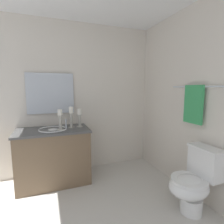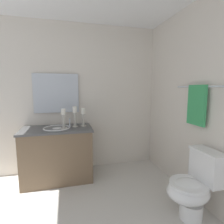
{
  "view_description": "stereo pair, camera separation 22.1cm",
  "coord_description": "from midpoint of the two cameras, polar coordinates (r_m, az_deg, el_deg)",
  "views": [
    {
      "loc": [
        1.62,
        -0.3,
        1.4
      ],
      "look_at": [
        -0.43,
        0.47,
        1.1
      ],
      "focal_mm": 27.94,
      "sensor_mm": 36.0,
      "label": 1
    },
    {
      "loc": [
        1.69,
        -0.09,
        1.4
      ],
      "look_at": [
        -0.43,
        0.47,
        1.1
      ],
      "focal_mm": 27.94,
      "sensor_mm": 36.0,
      "label": 2
    }
  ],
  "objects": [
    {
      "name": "candle_holder_mid",
      "position": [
        2.62,
        -13.26,
        -2.01
      ],
      "size": [
        0.09,
        0.09,
        0.3
      ],
      "color": "#B7B2A5",
      "rests_on": "vanity_cabinet"
    },
    {
      "name": "mirror",
      "position": [
        2.93,
        -15.72,
        5.91
      ],
      "size": [
        0.02,
        0.7,
        0.63
      ],
      "primitive_type": "cube",
      "color": "silver"
    },
    {
      "name": "toilet",
      "position": [
        2.24,
        27.98,
        -20.73
      ],
      "size": [
        0.39,
        0.54,
        0.75
      ],
      "color": "white",
      "rests_on": "ground"
    },
    {
      "name": "sink_basin",
      "position": [
        2.72,
        -15.36,
        -5.92
      ],
      "size": [
        0.4,
        0.4,
        0.24
      ],
      "color": "white",
      "rests_on": "vanity_cabinet"
    },
    {
      "name": "candle_holder_tall",
      "position": [
        2.74,
        -7.17,
        -1.6
      ],
      "size": [
        0.09,
        0.09,
        0.28
      ],
      "color": "#B7B2A5",
      "rests_on": "vanity_cabinet"
    },
    {
      "name": "vanity_cabinet",
      "position": [
        2.83,
        -15.11,
        -13.11
      ],
      "size": [
        0.58,
        1.04,
        0.81
      ],
      "color": "brown",
      "rests_on": "ground"
    },
    {
      "name": "towel_near_vanity",
      "position": [
        2.33,
        28.43,
        1.96
      ],
      "size": [
        0.28,
        0.03,
        0.48
      ],
      "primitive_type": "cube",
      "color": "#389E59",
      "rests_on": "towel_bar"
    },
    {
      "name": "wall_left",
      "position": [
        2.99,
        -11.03,
        4.25
      ],
      "size": [
        0.04,
        2.96,
        2.45
      ],
      "primitive_type": "cube",
      "color": "silver",
      "rests_on": "ground"
    },
    {
      "name": "wall_back",
      "position": [
        2.36,
        30.5,
        2.42
      ],
      "size": [
        2.64,
        0.04,
        2.45
      ],
      "primitive_type": "cube",
      "color": "silver",
      "rests_on": "ground"
    },
    {
      "name": "towel_bar",
      "position": [
        2.34,
        29.1,
        7.29
      ],
      "size": [
        0.8,
        0.02,
        0.02
      ],
      "primitive_type": "cylinder",
      "rotation": [
        0.0,
        1.57,
        0.0
      ],
      "color": "silver"
    },
    {
      "name": "floor",
      "position": [
        2.18,
        -7.33,
        -32.56
      ],
      "size": [
        2.64,
        2.96,
        0.02
      ],
      "primitive_type": "cube",
      "color": "beige",
      "rests_on": "ground"
    },
    {
      "name": "candle_holder_short",
      "position": [
        2.72,
        -9.79,
        -1.28
      ],
      "size": [
        0.09,
        0.09,
        0.32
      ],
      "color": "#B7B2A5",
      "rests_on": "vanity_cabinet"
    }
  ]
}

